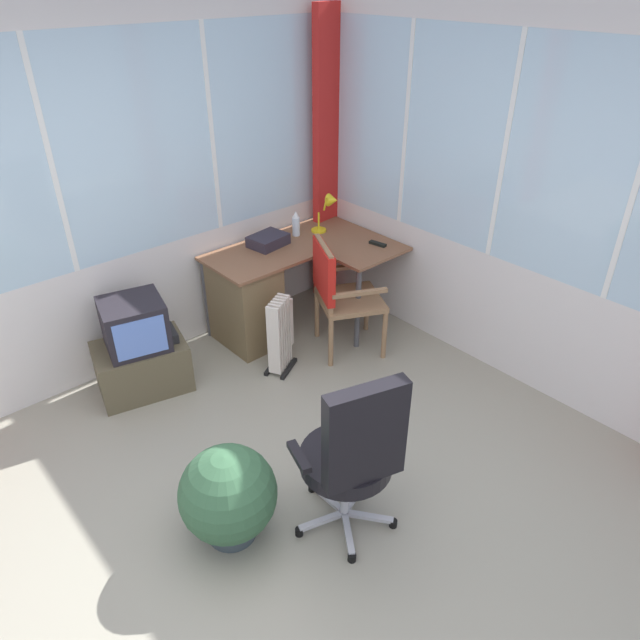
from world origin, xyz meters
TOP-DOWN VIEW (x-y plane):
  - ground at (0.00, 0.00)m, footprint 5.71×5.34m
  - north_window_panel at (0.00, 2.20)m, footprint 4.71×0.07m
  - east_window_panel at (2.38, 0.00)m, footprint 0.07×4.34m
  - curtain_corner at (2.25, 2.07)m, footprint 0.32×0.10m
  - desk at (1.22, 1.82)m, footprint 1.44×1.04m
  - desk_lamp at (2.06, 1.83)m, footprint 0.23×0.20m
  - tv_remote at (2.15, 1.34)m, footprint 0.07×0.16m
  - spray_bottle at (1.78, 1.95)m, footprint 0.06×0.06m
  - paper_tray at (1.47, 1.94)m, footprint 0.33×0.27m
  - wooden_armchair at (1.59, 1.25)m, footprint 0.65×0.65m
  - office_chair at (0.44, -0.14)m, footprint 0.63×0.59m
  - tv_on_stand at (0.19, 1.81)m, footprint 0.73×0.58m
  - space_heater at (1.11, 1.34)m, footprint 0.33×0.28m
  - potted_plant at (-0.08, 0.29)m, footprint 0.53×0.53m

SIDE VIEW (x-z plane):
  - ground at x=0.00m, z-range -0.06..0.00m
  - potted_plant at x=-0.08m, z-range 0.01..0.59m
  - space_heater at x=1.11m, z-range 0.00..0.62m
  - tv_on_stand at x=0.19m, z-range -0.04..0.69m
  - desk at x=1.22m, z-range 0.04..0.77m
  - wooden_armchair at x=1.59m, z-range 0.12..1.06m
  - office_chair at x=0.44m, z-range 0.06..1.13m
  - tv_remote at x=2.15m, z-range 0.73..0.76m
  - paper_tray at x=1.47m, z-range 0.73..0.82m
  - spray_bottle at x=1.78m, z-range 0.73..0.95m
  - desk_lamp at x=2.06m, z-range 0.78..1.12m
  - curtain_corner at x=2.25m, z-range 0.00..2.48m
  - north_window_panel at x=0.00m, z-range 0.00..2.58m
  - east_window_panel at x=2.38m, z-range 0.00..2.58m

